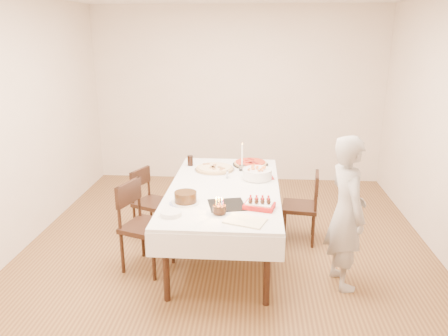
# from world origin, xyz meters

# --- Properties ---
(floor) EXTENTS (5.00, 5.00, 0.00)m
(floor) POSITION_xyz_m (0.00, 0.00, 0.00)
(floor) COLOR brown
(floor) RESTS_ON ground
(wall_back) EXTENTS (4.50, 0.04, 2.70)m
(wall_back) POSITION_xyz_m (0.00, 2.50, 1.35)
(wall_back) COLOR beige
(wall_back) RESTS_ON floor
(wall_front) EXTENTS (4.50, 0.04, 2.70)m
(wall_front) POSITION_xyz_m (0.00, -2.50, 1.35)
(wall_front) COLOR beige
(wall_front) RESTS_ON floor
(wall_left) EXTENTS (0.04, 5.00, 2.70)m
(wall_left) POSITION_xyz_m (-2.25, 0.00, 1.35)
(wall_left) COLOR beige
(wall_left) RESTS_ON floor
(dining_table) EXTENTS (1.61, 2.35, 0.75)m
(dining_table) POSITION_xyz_m (-0.03, -0.03, 0.38)
(dining_table) COLOR white
(dining_table) RESTS_ON floor
(chair_right_savory) EXTENTS (0.47, 0.47, 0.82)m
(chair_right_savory) POSITION_xyz_m (0.80, 0.32, 0.41)
(chair_right_savory) COLOR black
(chair_right_savory) RESTS_ON floor
(chair_left_savory) EXTENTS (0.53, 0.53, 0.79)m
(chair_left_savory) POSITION_xyz_m (-0.88, 0.34, 0.40)
(chair_left_savory) COLOR black
(chair_left_savory) RESTS_ON floor
(chair_left_dessert) EXTENTS (0.59, 0.59, 0.90)m
(chair_left_dessert) POSITION_xyz_m (-0.77, -0.42, 0.45)
(chair_left_dessert) COLOR black
(chair_left_dessert) RESTS_ON floor
(person) EXTENTS (0.45, 0.59, 1.45)m
(person) POSITION_xyz_m (1.13, -0.57, 0.72)
(person) COLOR #B1ACA7
(person) RESTS_ON floor
(pizza_white) EXTENTS (0.63, 0.63, 0.04)m
(pizza_white) POSITION_xyz_m (-0.18, 0.54, 0.77)
(pizza_white) COLOR beige
(pizza_white) RESTS_ON dining_table
(pizza_pepperoni) EXTENTS (0.51, 0.51, 0.04)m
(pizza_pepperoni) POSITION_xyz_m (0.23, 0.78, 0.77)
(pizza_pepperoni) COLOR red
(pizza_pepperoni) RESTS_ON dining_table
(red_placemat) EXTENTS (0.28, 0.28, 0.01)m
(red_placemat) POSITION_xyz_m (0.37, 0.35, 0.75)
(red_placemat) COLOR #B21E1E
(red_placemat) RESTS_ON dining_table
(pasta_bowl) EXTENTS (0.42, 0.42, 0.10)m
(pasta_bowl) POSITION_xyz_m (0.31, 0.26, 0.81)
(pasta_bowl) COLOR white
(pasta_bowl) RESTS_ON dining_table
(taper_candle) EXTENTS (0.09, 0.09, 0.34)m
(taper_candle) POSITION_xyz_m (0.14, 0.55, 0.92)
(taper_candle) COLOR white
(taper_candle) RESTS_ON dining_table
(shaker_pair) EXTENTS (0.07, 0.07, 0.08)m
(shaker_pair) POSITION_xyz_m (-0.02, 0.26, 0.79)
(shaker_pair) COLOR white
(shaker_pair) RESTS_ON dining_table
(cola_glass) EXTENTS (0.08, 0.08, 0.13)m
(cola_glass) POSITION_xyz_m (-0.49, 0.71, 0.81)
(cola_glass) COLOR black
(cola_glass) RESTS_ON dining_table
(layer_cake) EXTENTS (0.30, 0.30, 0.11)m
(layer_cake) POSITION_xyz_m (-0.36, -0.50, 0.80)
(layer_cake) COLOR #351F0D
(layer_cake) RESTS_ON dining_table
(cake_board) EXTENTS (0.39, 0.39, 0.01)m
(cake_board) POSITION_xyz_m (0.03, -0.53, 0.75)
(cake_board) COLOR black
(cake_board) RESTS_ON dining_table
(birthday_cake) EXTENTS (0.14, 0.14, 0.13)m
(birthday_cake) POSITION_xyz_m (-0.02, -0.73, 0.83)
(birthday_cake) COLOR #361E0E
(birthday_cake) RESTS_ON dining_table
(strawberry_box) EXTENTS (0.31, 0.24, 0.07)m
(strawberry_box) POSITION_xyz_m (0.34, -0.58, 0.78)
(strawberry_box) COLOR #A81413
(strawberry_box) RESTS_ON dining_table
(box_lid) EXTENTS (0.39, 0.32, 0.03)m
(box_lid) POSITION_xyz_m (0.21, -0.89, 0.75)
(box_lid) COLOR beige
(box_lid) RESTS_ON dining_table
(plate_stack) EXTENTS (0.19, 0.19, 0.04)m
(plate_stack) POSITION_xyz_m (-0.44, -0.80, 0.77)
(plate_stack) COLOR white
(plate_stack) RESTS_ON dining_table
(china_plate) EXTENTS (0.20, 0.20, 0.01)m
(china_plate) POSITION_xyz_m (-0.41, -0.52, 0.75)
(china_plate) COLOR white
(china_plate) RESTS_ON dining_table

